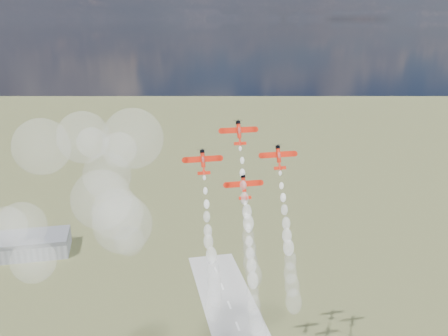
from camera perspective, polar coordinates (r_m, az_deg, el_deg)
The scene contains 10 objects.
hangar at distance 357.11m, azimuth -22.15°, elevation -8.53°, with size 50.00×28.00×13.00m.
plane_lead at distance 160.96m, azimuth 1.82°, elevation 4.32°, with size 11.99×5.79×8.05m.
plane_left at distance 156.94m, azimuth -2.54°, elevation 0.80°, with size 11.99×5.79×8.05m.
plane_right at distance 163.15m, azimuth 6.60°, elevation 1.35°, with size 11.99×5.79×8.05m.
plane_slot at distance 158.63m, azimuth 2.42°, elevation -2.20°, with size 11.99×5.79×8.05m.
smoke_trail_lead at distance 158.68m, azimuth 3.14°, elevation -9.60°, with size 5.60×20.57×41.60m.
smoke_trail_left at distance 156.72m, azimuth -1.39°, elevation -13.40°, with size 5.85×20.39×41.64m.
smoke_trail_right at distance 162.97m, azimuth 8.04°, elevation -12.34°, with size 5.26×20.99×42.07m.
smoke_trail_slot at distance 160.59m, azimuth 3.73°, elevation -16.08°, with size 5.69×20.41×41.22m.
drifted_smoke_cloud at distance 171.87m, azimuth -16.03°, elevation -2.51°, with size 64.95×39.99×57.64m.
Camera 1 is at (-51.85, -137.45, 155.19)m, focal length 38.00 mm.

